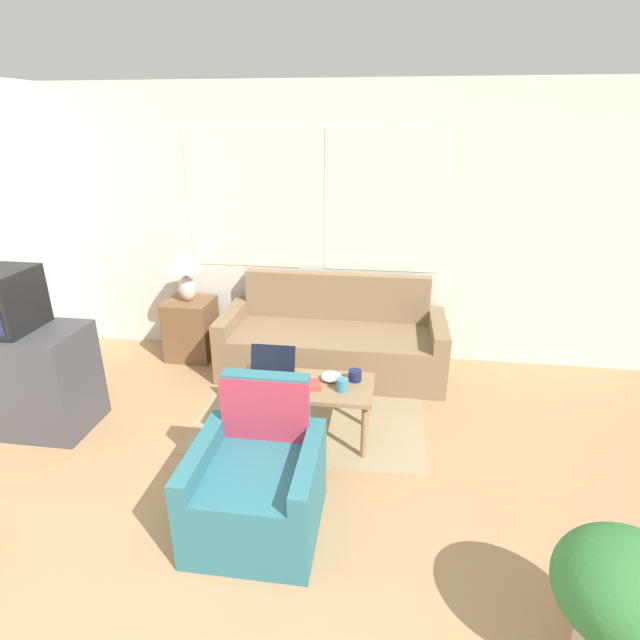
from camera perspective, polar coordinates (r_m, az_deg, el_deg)
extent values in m
cube|color=silver|center=(4.88, 0.06, 10.56)|extent=(6.38, 0.05, 2.60)
cube|color=white|center=(4.98, -8.85, 13.44)|extent=(1.10, 0.01, 1.30)
cube|color=white|center=(4.77, 7.27, 13.16)|extent=(1.10, 0.01, 1.30)
cube|color=#9E8966|center=(4.38, -0.49, -9.08)|extent=(1.82, 1.79, 0.01)
cube|color=#846B4C|center=(4.74, 1.36, -3.68)|extent=(1.80, 0.81, 0.43)
cube|color=#846B4C|center=(4.97, 1.86, 0.42)|extent=(1.80, 0.12, 0.89)
cube|color=#846B4C|center=(4.91, -9.96, -2.15)|extent=(0.14, 0.81, 0.58)
cube|color=#846B4C|center=(4.71, 13.19, -3.47)|extent=(0.14, 0.81, 0.58)
cube|color=#2D6B75|center=(3.09, -7.25, -19.55)|extent=(0.52, 0.72, 0.44)
cube|color=#2D6B75|center=(3.19, -5.97, -13.07)|extent=(0.52, 0.10, 0.87)
cube|color=#2D6B75|center=(3.13, -13.06, -17.87)|extent=(0.10, 0.72, 0.56)
cube|color=#2D6B75|center=(2.99, -1.23, -19.39)|extent=(0.10, 0.72, 0.56)
cube|color=#B23347|center=(3.09, -6.29, -12.06)|extent=(0.54, 0.01, 0.62)
cube|color=#424247|center=(4.51, -31.12, -5.69)|extent=(1.07, 0.55, 0.82)
cube|color=black|center=(4.29, -32.75, 1.92)|extent=(0.45, 0.46, 0.45)
cube|color=brown|center=(5.20, -14.48, -0.95)|extent=(0.44, 0.44, 0.60)
ellipsoid|color=beige|center=(5.06, -14.93, 3.50)|extent=(0.16, 0.16, 0.25)
cylinder|color=tan|center=(5.02, -15.09, 5.17)|extent=(0.02, 0.02, 0.06)
cone|color=white|center=(4.98, -15.24, 6.60)|extent=(0.34, 0.34, 0.20)
cube|color=#8E704C|center=(3.71, -1.75, -7.51)|extent=(1.01, 0.49, 0.03)
cylinder|color=#8E704C|center=(3.76, -9.22, -11.38)|extent=(0.04, 0.04, 0.42)
cylinder|color=#8E704C|center=(3.62, 5.06, -12.59)|extent=(0.04, 0.04, 0.42)
cylinder|color=#8E704C|center=(4.07, -7.65, -8.47)|extent=(0.04, 0.04, 0.42)
cylinder|color=#8E704C|center=(3.94, 5.40, -9.45)|extent=(0.04, 0.04, 0.42)
cube|color=black|center=(3.75, -5.80, -6.78)|extent=(0.34, 0.21, 0.02)
cube|color=black|center=(3.81, -5.40, -4.39)|extent=(0.34, 0.07, 0.20)
cylinder|color=teal|center=(3.59, 2.56, -7.41)|extent=(0.09, 0.09, 0.09)
cylinder|color=#191E4C|center=(3.73, 4.02, -6.34)|extent=(0.10, 0.10, 0.08)
ellipsoid|color=white|center=(3.73, 1.28, -6.48)|extent=(0.15, 0.15, 0.06)
cube|color=#B23D38|center=(3.64, -1.39, -7.50)|extent=(0.21, 0.19, 0.04)
ellipsoid|color=#337538|center=(2.65, 31.73, -24.73)|extent=(0.59, 0.59, 0.44)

